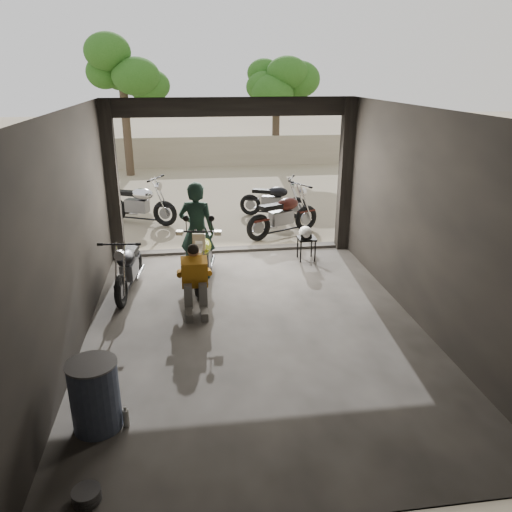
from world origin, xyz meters
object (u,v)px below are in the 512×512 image
object	(u,v)px
outside_bike_c	(274,197)
stool	(307,241)
oil_drum	(95,397)
sign_post	(391,160)
left_bike	(128,263)
rider	(197,231)
helmet	(305,232)
outside_bike_a	(139,200)
mechanic	(195,282)
main_bike	(203,252)
outside_bike_b	(283,211)

from	to	relation	value
outside_bike_c	stool	world-z (taller)	outside_bike_c
oil_drum	sign_post	world-z (taller)	sign_post
left_bike	rider	world-z (taller)	rider
helmet	sign_post	bearing A→B (deg)	19.34
outside_bike_a	stool	bearing A→B (deg)	-106.33
mechanic	oil_drum	size ratio (longest dim) A/B	1.34
main_bike	outside_bike_b	bearing A→B (deg)	60.79
left_bike	helmet	distance (m)	3.55
outside_bike_b	outside_bike_c	distance (m)	1.64
outside_bike_a	sign_post	size ratio (longest dim) A/B	0.70
outside_bike_c	stool	xyz separation A→B (m)	(0.10, -3.34, -0.12)
left_bike	outside_bike_b	world-z (taller)	outside_bike_b
mechanic	stool	size ratio (longest dim) A/B	2.19
mechanic	left_bike	bearing A→B (deg)	137.03
outside_bike_c	rider	bearing A→B (deg)	173.45
helmet	oil_drum	bearing A→B (deg)	-140.19
outside_bike_b	oil_drum	bearing A→B (deg)	127.08
left_bike	sign_post	bearing A→B (deg)	30.85
main_bike	sign_post	xyz separation A→B (m)	(4.40, 2.31, 1.19)
left_bike	outside_bike_c	distance (m)	5.55
outside_bike_a	sign_post	xyz separation A→B (m)	(5.87, -1.71, 1.16)
outside_bike_b	helmet	distance (m)	1.76
outside_bike_b	oil_drum	world-z (taller)	outside_bike_b
outside_bike_c	outside_bike_a	bearing A→B (deg)	114.22
rider	oil_drum	bearing A→B (deg)	90.98
stool	helmet	distance (m)	0.22
main_bike	rider	size ratio (longest dim) A/B	0.95
outside_bike_a	sign_post	world-z (taller)	sign_post
mechanic	oil_drum	distance (m)	2.86
rider	oil_drum	distance (m)	4.35
outside_bike_b	stool	distance (m)	1.72
outside_bike_c	sign_post	distance (m)	3.26
outside_bike_a	stool	size ratio (longest dim) A/B	3.67
rider	stool	bearing A→B (deg)	-147.66
mechanic	outside_bike_b	bearing A→B (deg)	59.53
oil_drum	main_bike	bearing A→B (deg)	71.31
helmet	outside_bike_c	bearing A→B (deg)	76.79
left_bike	oil_drum	bearing A→B (deg)	-83.32
rider	sign_post	xyz separation A→B (m)	(4.49, 2.07, 0.86)
stool	helmet	xyz separation A→B (m)	(-0.05, -0.06, 0.20)
stool	helmet	size ratio (longest dim) A/B	1.74
outside_bike_c	stool	size ratio (longest dim) A/B	3.25
outside_bike_c	main_bike	bearing A→B (deg)	175.88
outside_bike_c	rider	xyz separation A→B (m)	(-2.12, -3.93, 0.37)
rider	mechanic	bearing A→B (deg)	104.01
left_bike	stool	size ratio (longest dim) A/B	3.18
main_bike	oil_drum	distance (m)	4.12
main_bike	outside_bike_c	bearing A→B (deg)	72.78
outside_bike_b	oil_drum	size ratio (longest dim) A/B	2.18
main_bike	rider	world-z (taller)	rider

